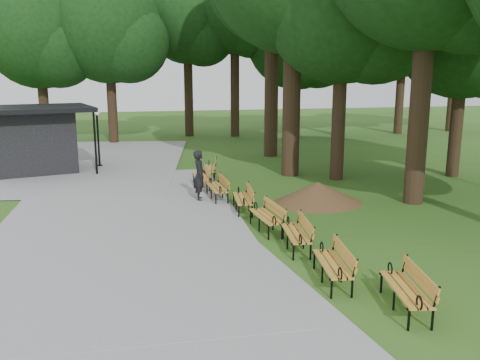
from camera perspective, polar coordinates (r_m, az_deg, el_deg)
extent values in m
plane|color=#295418|center=(14.34, 2.49, -6.85)|extent=(100.00, 100.00, 0.00)
cube|color=gray|center=(16.71, -13.74, -4.33)|extent=(12.00, 38.00, 0.06)
imported|color=black|center=(18.57, -4.60, 0.51)|extent=(0.52, 0.73, 1.88)
cylinder|color=black|center=(26.12, -15.73, 4.30)|extent=(0.10, 0.10, 2.65)
sphere|color=white|center=(25.98, -15.91, 7.40)|extent=(0.32, 0.32, 0.32)
cone|color=#47301C|center=(18.46, 8.77, -1.42)|extent=(2.79, 2.79, 0.77)
cylinder|color=black|center=(18.87, 19.79, 9.66)|extent=(0.70, 0.70, 8.17)
cylinder|color=black|center=(22.40, 11.17, 8.75)|extent=(0.60, 0.60, 6.88)
sphere|color=black|center=(22.55, 11.61, 19.16)|extent=(6.75, 6.75, 6.75)
cylinder|color=black|center=(22.98, 5.89, 10.85)|extent=(0.80, 0.80, 8.37)
cylinder|color=black|center=(28.38, 3.59, 11.55)|extent=(0.76, 0.76, 8.81)
cylinder|color=black|center=(24.69, 23.40, 7.21)|extent=(0.56, 0.56, 5.96)
sphere|color=black|center=(24.71, 24.11, 15.40)|extent=(6.04, 6.04, 6.04)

